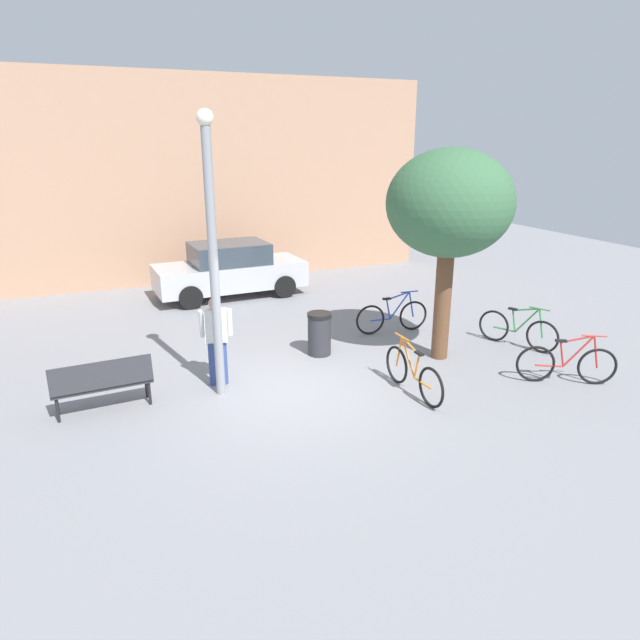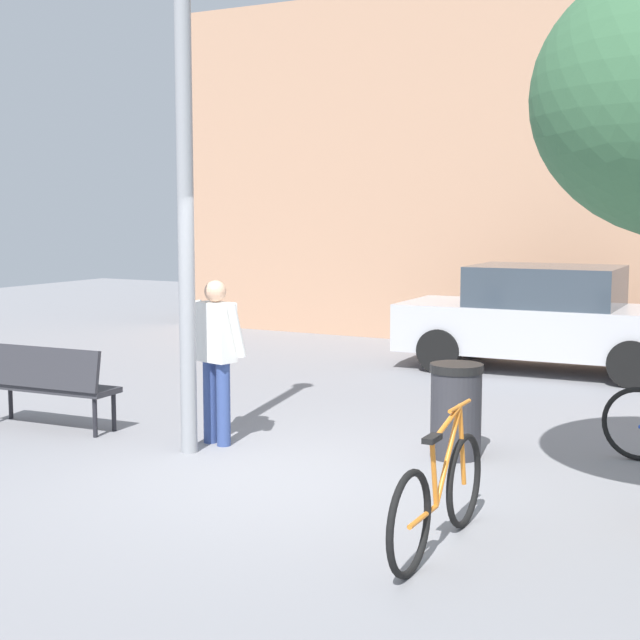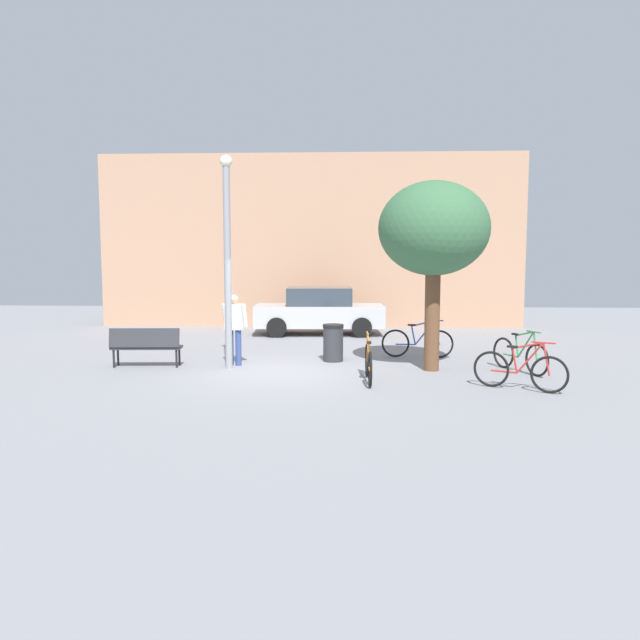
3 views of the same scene
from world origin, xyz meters
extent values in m
plane|color=gray|center=(0.00, 0.00, 0.00)|extent=(36.00, 36.00, 0.00)
cube|color=tan|center=(0.00, 9.76, 3.11)|extent=(15.31, 2.00, 6.23)
cylinder|color=gray|center=(-1.34, 0.37, 2.27)|extent=(0.16, 0.16, 4.55)
cylinder|color=#334784|center=(-1.38, 0.79, 0.42)|extent=(0.14, 0.14, 0.85)
cylinder|color=#334784|center=(-1.19, 0.74, 0.42)|extent=(0.14, 0.14, 0.85)
cube|color=white|center=(-1.29, 0.76, 1.15)|extent=(0.44, 0.31, 0.60)
sphere|color=tan|center=(-1.29, 0.76, 1.56)|extent=(0.22, 0.22, 0.22)
cylinder|color=white|center=(-1.52, 0.87, 1.18)|extent=(0.14, 0.24, 0.55)
cylinder|color=white|center=(-1.03, 0.75, 1.18)|extent=(0.14, 0.24, 0.55)
cube|color=#2D2D33|center=(-3.30, 0.50, 0.45)|extent=(1.63, 0.54, 0.06)
cube|color=#2D2D33|center=(-3.29, 0.31, 0.70)|extent=(1.60, 0.23, 0.44)
cylinder|color=black|center=(-4.03, 0.61, 0.21)|extent=(0.05, 0.05, 0.42)
cylinder|color=black|center=(-2.59, 0.71, 0.21)|extent=(0.05, 0.05, 0.42)
cylinder|color=black|center=(-2.57, 0.39, 0.21)|extent=(0.05, 0.05, 0.42)
torus|color=black|center=(2.59, 2.15, 0.36)|extent=(0.71, 0.11, 0.71)
torus|color=black|center=(1.79, -0.44, 0.36)|extent=(0.07, 0.71, 0.71)
torus|color=black|center=(1.82, -1.54, 0.36)|extent=(0.07, 0.71, 0.71)
cylinder|color=orange|center=(1.80, -0.81, 0.64)|extent=(0.05, 0.50, 0.64)
cylinder|color=orange|center=(1.80, -0.86, 0.88)|extent=(0.05, 0.58, 0.18)
cylinder|color=orange|center=(1.81, -1.09, 0.57)|extent=(0.04, 0.14, 0.48)
cylinder|color=orange|center=(1.82, -1.29, 0.33)|extent=(0.05, 0.50, 0.04)
cylinder|color=orange|center=(1.80, -0.51, 0.64)|extent=(0.04, 0.17, 0.63)
cube|color=black|center=(1.81, -1.14, 0.83)|extent=(0.09, 0.20, 0.04)
cylinder|color=orange|center=(1.80, -0.57, 0.95)|extent=(0.04, 0.44, 0.03)
cube|color=#B7B7BC|center=(0.43, 6.70, 0.62)|extent=(4.27, 1.89, 0.70)
cube|color=#333D47|center=(0.43, 6.70, 1.25)|extent=(2.17, 1.66, 0.60)
cylinder|color=black|center=(1.81, 5.96, 0.32)|extent=(0.65, 0.25, 0.64)
cylinder|color=black|center=(-0.96, 7.44, 0.32)|extent=(0.65, 0.25, 0.64)
cylinder|color=black|center=(-0.88, 5.84, 0.32)|extent=(0.65, 0.25, 0.64)
cylinder|color=#2D2D33|center=(1.02, 1.44, 0.41)|extent=(0.49, 0.49, 0.83)
cylinder|color=black|center=(1.02, 1.44, 0.87)|extent=(0.51, 0.51, 0.08)
camera|label=1|loc=(-3.23, -8.77, 4.36)|focal=31.38mm
camera|label=2|loc=(4.18, -7.06, 2.39)|focal=53.55mm
camera|label=3|loc=(1.40, -13.54, 2.56)|focal=34.74mm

